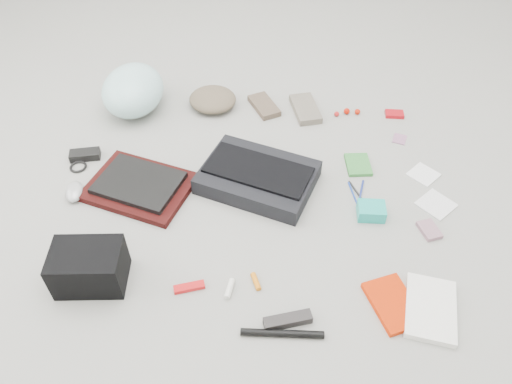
{
  "coord_description": "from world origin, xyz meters",
  "views": [
    {
      "loc": [
        0.01,
        -1.34,
        1.42
      ],
      "look_at": [
        0.0,
        0.0,
        0.05
      ],
      "focal_mm": 35.0,
      "sensor_mm": 36.0,
      "label": 1
    }
  ],
  "objects_px": {
    "laptop": "(139,183)",
    "camera_bag": "(89,267)",
    "messenger_bag": "(258,177)",
    "accordion_wallet": "(371,211)",
    "book_red": "(393,304)",
    "bike_helmet": "(133,90)"
  },
  "relations": [
    {
      "from": "book_red",
      "to": "laptop",
      "type": "bearing_deg",
      "value": 131.14
    },
    {
      "from": "laptop",
      "to": "book_red",
      "type": "height_order",
      "value": "laptop"
    },
    {
      "from": "book_red",
      "to": "messenger_bag",
      "type": "bearing_deg",
      "value": 109.33
    },
    {
      "from": "accordion_wallet",
      "to": "book_red",
      "type": "bearing_deg",
      "value": -85.18
    },
    {
      "from": "camera_bag",
      "to": "book_red",
      "type": "relative_size",
      "value": 1.15
    },
    {
      "from": "laptop",
      "to": "book_red",
      "type": "xyz_separation_m",
      "value": [
        0.91,
        -0.53,
        -0.03
      ]
    },
    {
      "from": "accordion_wallet",
      "to": "messenger_bag",
      "type": "bearing_deg",
      "value": 161.5
    },
    {
      "from": "laptop",
      "to": "camera_bag",
      "type": "xyz_separation_m",
      "value": [
        -0.08,
        -0.43,
        0.04
      ]
    },
    {
      "from": "messenger_bag",
      "to": "accordion_wallet",
      "type": "xyz_separation_m",
      "value": [
        0.43,
        -0.17,
        -0.01
      ]
    },
    {
      "from": "book_red",
      "to": "accordion_wallet",
      "type": "xyz_separation_m",
      "value": [
        -0.01,
        0.39,
        0.02
      ]
    },
    {
      "from": "messenger_bag",
      "to": "accordion_wallet",
      "type": "bearing_deg",
      "value": 1.36
    },
    {
      "from": "accordion_wallet",
      "to": "camera_bag",
      "type": "bearing_deg",
      "value": -160.17
    },
    {
      "from": "laptop",
      "to": "accordion_wallet",
      "type": "distance_m",
      "value": 0.91
    },
    {
      "from": "bike_helmet",
      "to": "accordion_wallet",
      "type": "xyz_separation_m",
      "value": [
        1.01,
        -0.67,
        -0.08
      ]
    },
    {
      "from": "messenger_bag",
      "to": "camera_bag",
      "type": "bearing_deg",
      "value": -117.13
    },
    {
      "from": "bike_helmet",
      "to": "camera_bag",
      "type": "xyz_separation_m",
      "value": [
        0.02,
        -0.97,
        -0.03
      ]
    },
    {
      "from": "book_red",
      "to": "camera_bag",
      "type": "bearing_deg",
      "value": 155.75
    },
    {
      "from": "bike_helmet",
      "to": "book_red",
      "type": "height_order",
      "value": "bike_helmet"
    },
    {
      "from": "book_red",
      "to": "bike_helmet",
      "type": "bearing_deg",
      "value": 114.85
    },
    {
      "from": "laptop",
      "to": "camera_bag",
      "type": "distance_m",
      "value": 0.44
    },
    {
      "from": "laptop",
      "to": "bike_helmet",
      "type": "relative_size",
      "value": 0.92
    },
    {
      "from": "messenger_bag",
      "to": "camera_bag",
      "type": "xyz_separation_m",
      "value": [
        -0.55,
        -0.47,
        0.04
      ]
    }
  ]
}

